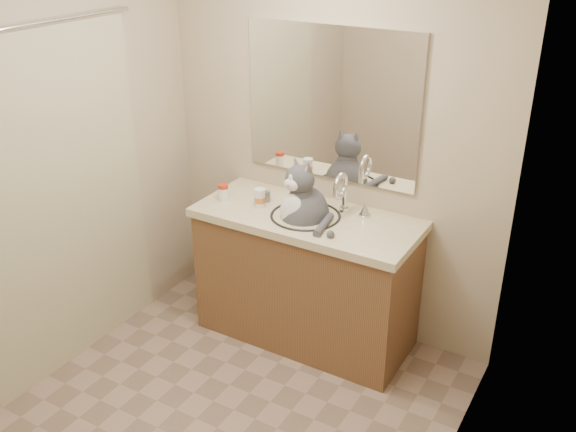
# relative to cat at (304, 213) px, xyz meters

# --- Properties ---
(room) EXTENTS (2.22, 2.52, 2.42)m
(room) POSITION_rel_cat_xyz_m (0.01, -0.94, 0.33)
(room) COLOR gray
(room) RESTS_ON ground
(vanity) EXTENTS (1.34, 0.59, 1.12)m
(vanity) POSITION_rel_cat_xyz_m (0.01, 0.03, -0.43)
(vanity) COLOR brown
(vanity) RESTS_ON ground
(mirror) EXTENTS (1.10, 0.02, 0.90)m
(mirror) POSITION_rel_cat_xyz_m (0.01, 0.30, 0.58)
(mirror) COLOR white
(mirror) RESTS_ON room
(shower_curtain) EXTENTS (0.02, 1.30, 1.93)m
(shower_curtain) POSITION_rel_cat_xyz_m (-1.04, -0.84, 0.16)
(shower_curtain) COLOR #BBB48D
(shower_curtain) RESTS_ON ground
(cat) EXTENTS (0.39, 0.41, 0.57)m
(cat) POSITION_rel_cat_xyz_m (0.00, 0.00, 0.00)
(cat) COLOR #414146
(cat) RESTS_ON vanity
(pill_bottle_redcap) EXTENTS (0.07, 0.07, 0.11)m
(pill_bottle_redcap) POSITION_rel_cat_xyz_m (-0.54, -0.05, 0.03)
(pill_bottle_redcap) COLOR white
(pill_bottle_redcap) RESTS_ON vanity
(pill_bottle_orange) EXTENTS (0.08, 0.08, 0.11)m
(pill_bottle_orange) POSITION_rel_cat_xyz_m (-0.29, -0.01, 0.03)
(pill_bottle_orange) COLOR white
(pill_bottle_orange) RESTS_ON vanity
(grey_canister) EXTENTS (0.05, 0.05, 0.07)m
(grey_canister) POSITION_rel_cat_xyz_m (-0.30, 0.07, 0.01)
(grey_canister) COLOR slate
(grey_canister) RESTS_ON vanity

